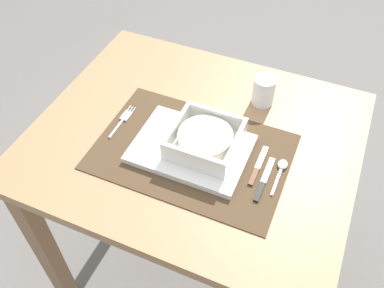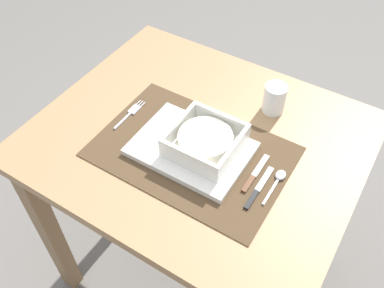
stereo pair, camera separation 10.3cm
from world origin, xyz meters
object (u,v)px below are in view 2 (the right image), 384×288
(porridge_bowl, at_px, (205,141))
(drinking_glass, at_px, (274,100))
(dining_table, at_px, (198,165))
(spoon, at_px, (279,178))
(butter_knife, at_px, (257,190))
(fork, at_px, (131,113))
(bread_knife, at_px, (254,175))

(porridge_bowl, bearing_deg, drinking_glass, 71.38)
(dining_table, distance_m, spoon, 0.27)
(drinking_glass, bearing_deg, butter_knife, -72.52)
(butter_knife, bearing_deg, porridge_bowl, 166.53)
(porridge_bowl, height_order, drinking_glass, drinking_glass)
(dining_table, distance_m, fork, 0.24)
(dining_table, relative_size, drinking_glass, 10.15)
(porridge_bowl, distance_m, bread_knife, 0.14)
(dining_table, relative_size, spoon, 7.40)
(fork, relative_size, butter_knife, 0.91)
(fork, height_order, bread_knife, bread_knife)
(spoon, xyz_separation_m, bread_knife, (-0.05, -0.02, -0.00))
(dining_table, bearing_deg, porridge_bowl, -43.02)
(fork, bearing_deg, porridge_bowl, -3.31)
(porridge_bowl, relative_size, fork, 1.29)
(butter_knife, height_order, drinking_glass, drinking_glass)
(spoon, xyz_separation_m, butter_knife, (-0.03, -0.06, -0.00))
(dining_table, distance_m, drinking_glass, 0.28)
(porridge_bowl, relative_size, butter_knife, 1.18)
(spoon, relative_size, drinking_glass, 1.37)
(bread_knife, xyz_separation_m, drinking_glass, (-0.06, 0.24, 0.03))
(dining_table, bearing_deg, drinking_glass, 57.02)
(fork, bearing_deg, butter_knife, -7.39)
(spoon, bearing_deg, butter_knife, -120.59)
(fork, relative_size, drinking_glass, 1.54)
(spoon, xyz_separation_m, drinking_glass, (-0.11, 0.22, 0.03))
(porridge_bowl, height_order, butter_knife, porridge_bowl)
(dining_table, xyz_separation_m, bread_knife, (0.18, -0.05, 0.13))
(butter_knife, xyz_separation_m, drinking_glass, (-0.09, 0.27, 0.03))
(porridge_bowl, distance_m, drinking_glass, 0.25)
(porridge_bowl, bearing_deg, butter_knife, -13.26)
(dining_table, distance_m, bread_knife, 0.23)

